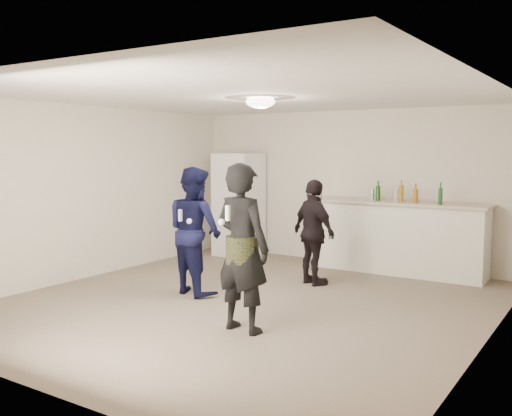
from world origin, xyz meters
The scene contains 21 objects.
floor centered at (0.00, 0.00, 0.00)m, with size 6.00×6.00×0.00m, color #6B5B4C.
ceiling centered at (0.00, 0.00, 2.50)m, with size 6.00×6.00×0.00m, color silver.
wall_back centered at (0.00, 3.00, 1.25)m, with size 6.00×6.00×0.00m, color beige.
wall_front centered at (0.00, -3.00, 1.25)m, with size 6.00×6.00×0.00m, color beige.
wall_left centered at (-2.75, 0.00, 1.25)m, with size 6.00×6.00×0.00m, color beige.
wall_right centered at (2.75, 0.00, 1.25)m, with size 6.00×6.00×0.00m, color beige.
counter centered at (0.95, 2.67, 0.53)m, with size 2.60×0.56×1.05m, color white.
counter_top centered at (0.95, 2.67, 1.07)m, with size 2.68×0.64×0.04m, color beige.
fridge centered at (-1.92, 2.60, 0.90)m, with size 0.70×0.70×1.80m, color white.
fridge_handle centered at (-1.64, 2.23, 1.30)m, with size 0.02×0.02×0.60m, color silver.
ceiling_dome centered at (0.00, 0.30, 2.45)m, with size 0.36×0.36×0.16m, color white.
shaker centered at (0.53, 2.70, 1.18)m, with size 0.08×0.08×0.17m, color silver.
man centered at (-0.84, 0.04, 0.83)m, with size 0.80×0.62×1.65m, color #101243.
woman centered at (0.56, -0.92, 0.87)m, with size 0.63×0.42×1.74m, color black.
camo_shorts centered at (0.56, -0.92, 0.85)m, with size 0.34×0.34×0.28m, color #363B1B.
spectator centered at (0.24, 1.30, 0.73)m, with size 0.86×0.36×1.46m, color black.
remote_man centered at (-0.84, -0.24, 1.05)m, with size 0.04×0.04×0.15m, color silver.
nunchuk_man centered at (-0.72, -0.21, 0.98)m, with size 0.07×0.07×0.07m, color white.
remote_woman centered at (0.56, -1.17, 1.25)m, with size 0.04×0.04×0.15m, color white.
nunchuk_woman centered at (0.46, -1.14, 1.15)m, with size 0.07×0.07×0.07m, color white.
bottle_cluster centered at (1.08, 2.59, 1.20)m, with size 1.04×0.27×0.25m.
Camera 1 is at (3.79, -5.66, 1.87)m, focal length 40.00 mm.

